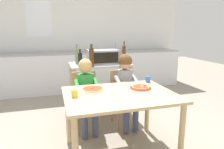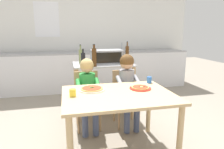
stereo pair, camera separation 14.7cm
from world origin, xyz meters
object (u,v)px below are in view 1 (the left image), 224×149
object	(u,v)px
bottle_tall_green_wine	(80,59)
drinking_cup_yellow	(74,93)
dining_table	(120,102)
dining_chair_right	(123,93)
toaster_oven	(103,57)
child_in_green_shirt	(87,86)
pizza_plate_red_rimmed	(141,87)
bottle_slim_sauce	(124,55)
bottle_brown_beer	(77,56)
bottle_clear_vinegar	(92,57)
kitchen_island_cart	(100,80)
child_in_grey_shirt	(126,81)
dining_chair_left	(85,96)
drinking_cup_blue	(148,79)
pizza_plate_white	(93,89)

from	to	relation	value
bottle_tall_green_wine	drinking_cup_yellow	xyz separation A→B (m)	(-0.21, -1.06, -0.21)
dining_table	dining_chair_right	xyz separation A→B (m)	(0.30, 0.73, -0.15)
toaster_oven	bottle_tall_green_wine	size ratio (longest dim) A/B	1.99
child_in_green_shirt	pizza_plate_red_rimmed	distance (m)	0.77
bottle_slim_sauce	bottle_brown_beer	size ratio (longest dim) A/B	1.18
bottle_clear_vinegar	bottle_tall_green_wine	bearing A→B (deg)	144.90
bottle_tall_green_wine	drinking_cup_yellow	size ratio (longest dim) A/B	3.41
dining_table	kitchen_island_cart	bearing A→B (deg)	87.32
bottle_brown_beer	child_in_grey_shirt	xyz separation A→B (m)	(0.60, -0.69, -0.29)
kitchen_island_cart	bottle_slim_sauce	world-z (taller)	bottle_slim_sauce
bottle_tall_green_wine	dining_table	world-z (taller)	bottle_tall_green_wine
child_in_green_shirt	toaster_oven	bearing A→B (deg)	57.13
kitchen_island_cart	dining_table	world-z (taller)	kitchen_island_cart
bottle_clear_vinegar	dining_chair_right	size ratio (longest dim) A/B	0.42
child_in_green_shirt	child_in_grey_shirt	world-z (taller)	child_in_grey_shirt
bottle_clear_vinegar	pizza_plate_red_rimmed	world-z (taller)	bottle_clear_vinegar
bottle_tall_green_wine	child_in_grey_shirt	distance (m)	0.79
dining_chair_left	toaster_oven	bearing A→B (deg)	51.08
drinking_cup_blue	pizza_plate_red_rimmed	bearing A→B (deg)	-132.30
toaster_oven	drinking_cup_yellow	world-z (taller)	toaster_oven
dining_table	pizza_plate_white	world-z (taller)	pizza_plate_white
toaster_oven	dining_table	distance (m)	1.30
drinking_cup_blue	kitchen_island_cart	bearing A→B (deg)	117.71
toaster_oven	bottle_tall_green_wine	world-z (taller)	bottle_tall_green_wine
dining_chair_right	drinking_cup_blue	xyz separation A→B (m)	(0.21, -0.38, 0.29)
bottle_brown_beer	pizza_plate_white	bearing A→B (deg)	-88.27
kitchen_island_cart	bottle_clear_vinegar	world-z (taller)	bottle_clear_vinegar
child_in_grey_shirt	drinking_cup_yellow	size ratio (longest dim) A/B	13.78
bottle_tall_green_wine	pizza_plate_red_rimmed	bearing A→B (deg)	-58.80
bottle_brown_beer	drinking_cup_yellow	distance (m)	1.32
bottle_brown_beer	drinking_cup_blue	size ratio (longest dim) A/B	3.79
pizza_plate_red_rimmed	drinking_cup_blue	size ratio (longest dim) A/B	3.11
kitchen_island_cart	toaster_oven	distance (m)	0.40
pizza_plate_red_rimmed	drinking_cup_yellow	xyz separation A→B (m)	(-0.79, -0.10, 0.03)
bottle_slim_sauce	pizza_plate_red_rimmed	bearing A→B (deg)	-97.00
bottle_tall_green_wine	pizza_plate_white	bearing A→B (deg)	-89.09
pizza_plate_red_rimmed	drinking_cup_yellow	world-z (taller)	drinking_cup_yellow
child_in_green_shirt	child_in_grey_shirt	distance (m)	0.57
bottle_tall_green_wine	dining_table	xyz separation A→B (m)	(0.28, -1.08, -0.35)
bottle_brown_beer	child_in_green_shirt	xyz separation A→B (m)	(0.03, -0.67, -0.33)
bottle_clear_vinegar	pizza_plate_white	distance (m)	0.83
bottle_slim_sauce	dining_chair_right	size ratio (longest dim) A/B	0.45
bottle_brown_beer	dining_chair_left	bearing A→B (deg)	-86.52
bottle_clear_vinegar	drinking_cup_blue	bearing A→B (deg)	-44.09
child_in_grey_shirt	bottle_brown_beer	bearing A→B (deg)	131.06
dining_chair_left	drinking_cup_blue	bearing A→B (deg)	-27.39
dining_table	child_in_green_shirt	bearing A→B (deg)	112.55
bottle_brown_beer	pizza_plate_red_rimmed	xyz separation A→B (m)	(0.60, -1.19, -0.25)
kitchen_island_cart	child_in_grey_shirt	size ratio (longest dim) A/B	0.92
pizza_plate_red_rimmed	toaster_oven	bearing A→B (deg)	98.79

